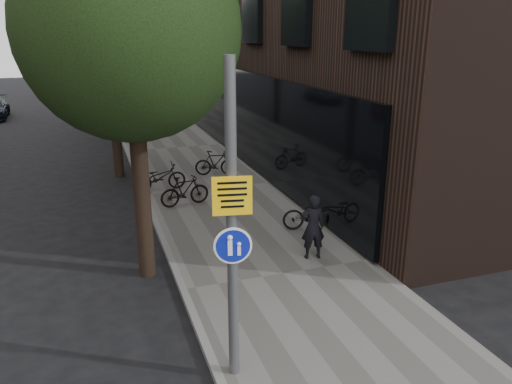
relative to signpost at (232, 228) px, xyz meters
name	(u,v)px	position (x,y,z in m)	size (l,w,h in m)	color
ground	(345,372)	(1.74, -0.45, -2.58)	(120.00, 120.00, 0.00)	black
sidewalk	(211,190)	(1.99, 9.55, -2.52)	(4.50, 60.00, 0.12)	#64625D
curb_edge	(145,196)	(-0.26, 9.55, -2.51)	(0.15, 60.00, 0.13)	slate
street_tree_near	(133,40)	(-0.79, 4.19, 2.53)	(4.40, 4.40, 7.50)	black
street_tree_mid	(109,36)	(-0.79, 12.69, 2.53)	(5.00, 5.00, 7.80)	black
street_tree_far	(99,34)	(-0.79, 21.69, 2.53)	(5.00, 5.00, 7.80)	black
signpost	(232,228)	(0.00, 0.00, 0.00)	(0.56, 0.16, 4.87)	#595B5E
pedestrian	(313,227)	(2.94, 3.42, -1.67)	(0.57, 0.38, 1.57)	black
parked_bike_facade_near	(314,214)	(3.74, 5.05, -2.01)	(0.59, 1.71, 0.90)	black
parked_bike_facade_far	(216,163)	(2.55, 11.10, -1.99)	(0.44, 1.54, 0.93)	black
parked_bike_curb_near	(160,177)	(0.29, 9.89, -2.00)	(0.61, 1.76, 0.92)	black
parked_bike_curb_far	(185,191)	(0.80, 8.10, -1.99)	(0.44, 1.55, 0.93)	black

